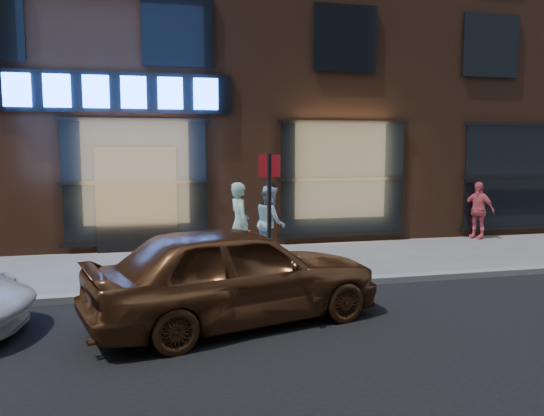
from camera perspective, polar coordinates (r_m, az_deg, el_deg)
The scene contains 8 objects.
ground at distance 8.83m, azimuth -14.58°, elevation -9.40°, with size 90.00×90.00×0.00m, color slate.
curb at distance 8.81m, azimuth -14.60°, elevation -9.02°, with size 60.00×0.25×0.12m, color gray.
storefront_building at distance 16.71m, azimuth -14.47°, elevation 15.88°, with size 30.20×8.28×10.30m.
man_bowtie at distance 10.94m, azimuth -3.51°, elevation -1.61°, with size 0.61×0.40×1.68m, color #ABE1B9.
man_cap at distance 11.40m, azimuth -0.18°, elevation -1.50°, with size 0.77×0.60×1.58m, color silver.
passerby at distance 14.89m, azimuth 21.25°, elevation -0.21°, with size 0.87×0.36×1.49m, color #F76675.
gold_sedan at distance 7.27m, azimuth -3.97°, elevation -7.04°, with size 1.62×4.04×1.38m, color brown.
sign_post at distance 8.87m, azimuth -0.29°, elevation 0.02°, with size 0.35×0.17×2.29m.
Camera 1 is at (0.27, -8.49, 2.41)m, focal length 35.00 mm.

